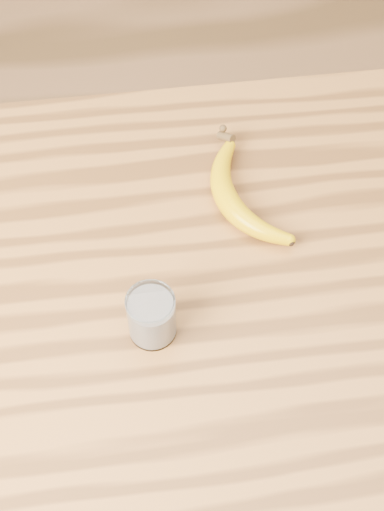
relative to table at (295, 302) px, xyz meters
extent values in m
plane|color=olive|center=(0.00, 0.00, -0.77)|extent=(4.00, 4.00, 0.00)
cube|color=#955E28|center=(0.00, 0.00, 0.11)|extent=(1.20, 0.80, 0.04)
cylinder|color=brown|center=(-0.54, 0.34, -0.34)|extent=(0.06, 0.06, 0.86)
cylinder|color=white|center=(-0.24, -0.09, 0.17)|extent=(0.07, 0.07, 0.09)
torus|color=white|center=(-0.24, -0.09, 0.21)|extent=(0.07, 0.07, 0.00)
cylinder|color=white|center=(-0.24, -0.09, 0.17)|extent=(0.06, 0.06, 0.07)
camera|label=1|loc=(-0.25, -0.57, 1.05)|focal=50.00mm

